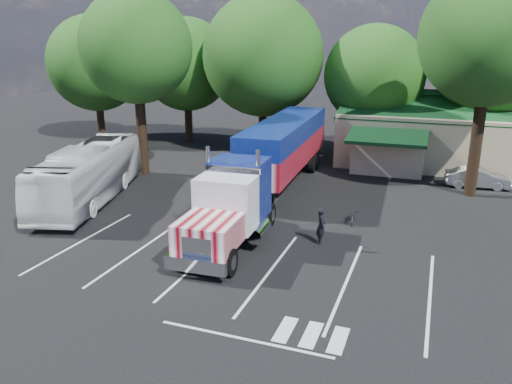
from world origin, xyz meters
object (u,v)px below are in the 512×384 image
(semi_truck, at_px, (274,156))
(woman, at_px, (321,226))
(bicycle, at_px, (353,215))
(tour_bus, at_px, (89,173))
(silver_sedan, at_px, (478,178))

(semi_truck, relative_size, woman, 12.29)
(woman, height_order, bicycle, woman)
(semi_truck, xyz_separation_m, tour_bus, (-10.20, -4.42, -0.92))
(semi_truck, xyz_separation_m, bicycle, (5.43, -2.96, -2.16))
(woman, bearing_deg, silver_sedan, -53.29)
(semi_truck, distance_m, woman, 7.85)
(semi_truck, distance_m, silver_sedan, 13.74)
(semi_truck, height_order, bicycle, semi_truck)
(tour_bus, distance_m, silver_sedan, 24.71)
(woman, xyz_separation_m, tour_bus, (-14.63, 1.84, 0.77))
(tour_bus, bearing_deg, woman, -23.70)
(tour_bus, bearing_deg, silver_sedan, 9.83)
(silver_sedan, bearing_deg, bicycle, 139.97)
(semi_truck, xyz_separation_m, woman, (4.43, -6.26, -1.69))
(semi_truck, bearing_deg, silver_sedan, 25.86)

